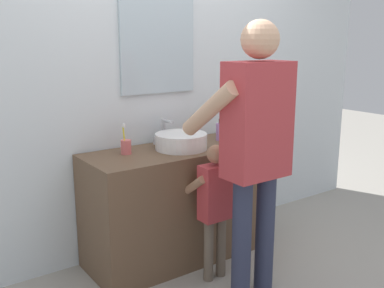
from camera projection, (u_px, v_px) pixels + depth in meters
name	position (u px, v px, depth m)	size (l,w,h in m)	color
ground_plane	(205.00, 270.00, 3.11)	(14.00, 14.00, 0.00)	#9E998E
back_wall	(155.00, 68.00, 3.29)	(4.40, 0.10, 2.70)	silver
vanity_cabinet	(180.00, 203.00, 3.25)	(1.36, 0.54, 0.81)	brown
sink_basin	(181.00, 141.00, 3.13)	(0.36, 0.36, 0.11)	white
faucet	(164.00, 132.00, 3.30)	(0.18, 0.14, 0.18)	#B7BABF
toothbrush_cup	(126.00, 146.00, 3.00)	(0.07, 0.07, 0.21)	#D86666
soap_bottle	(220.00, 132.00, 3.40)	(0.06, 0.06, 0.16)	#B27FC6
child_toddler	(215.00, 200.00, 2.90)	(0.28, 0.28, 0.91)	#6B5B4C
adult_parent	(255.00, 138.00, 2.61)	(0.52, 0.55, 1.66)	#2D334C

